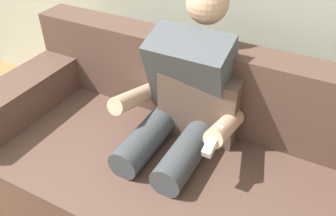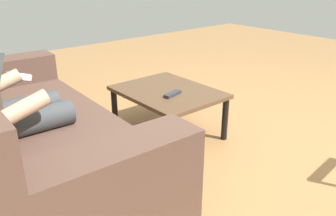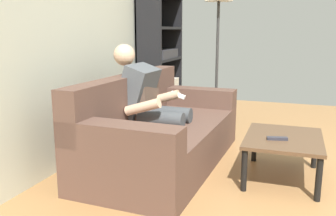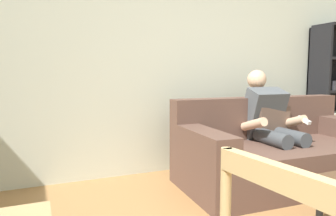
{
  "view_description": "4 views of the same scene",
  "coord_description": "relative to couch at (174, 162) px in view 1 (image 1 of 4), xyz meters",
  "views": [
    {
      "loc": [
        1.36,
        0.58,
        1.65
      ],
      "look_at": [
        0.81,
        1.72,
        0.71
      ],
      "focal_mm": 37.58,
      "sensor_mm": 36.0,
      "label": 1
    },
    {
      "loc": [
        -1.2,
        2.31,
        1.31
      ],
      "look_at": [
        0.81,
        0.62,
        0.23
      ],
      "focal_mm": 36.97,
      "sensor_mm": 36.0,
      "label": 2
    },
    {
      "loc": [
        -2.42,
        0.56,
        1.29
      ],
      "look_at": [
        -0.67,
        1.17,
        0.9
      ],
      "focal_mm": 39.02,
      "sensor_mm": 36.0,
      "label": 3
    },
    {
      "loc": [
        -1.47,
        -0.72,
        1.12
      ],
      "look_at": [
        -0.67,
        1.17,
        0.9
      ],
      "focal_mm": 33.75,
      "sensor_mm": 36.0,
      "label": 4
    }
  ],
  "objects": [
    {
      "name": "couch",
      "position": [
        0.0,
        0.0,
        0.0
      ],
      "size": [
        2.09,
        1.06,
        0.86
      ],
      "color": "brown",
      "rests_on": "ground_plane"
    },
    {
      "name": "person_lounging",
      "position": [
        -0.01,
        0.09,
        0.29
      ],
      "size": [
        0.6,
        0.96,
        1.17
      ],
      "color": "#4C5156",
      "rests_on": "ground_plane"
    }
  ]
}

